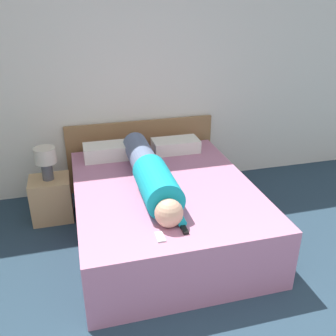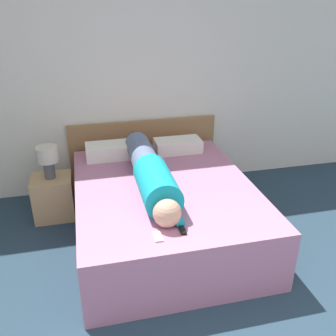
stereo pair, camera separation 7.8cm
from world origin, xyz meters
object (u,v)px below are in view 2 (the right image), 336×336
person_lying (151,174)px  cell_phone (158,237)px  pillow_second (178,146)px  nightstand (53,197)px  table_lamp (48,158)px  bed (164,210)px  tv_remote (182,228)px  pillow_near_headboard (111,151)px

person_lying → cell_phone: size_ratio=12.40×
person_lying → cell_phone: (-0.11, -0.79, -0.14)m
pillow_second → nightstand: bearing=-173.4°
table_lamp → pillow_second: size_ratio=0.66×
table_lamp → pillow_second: (1.44, 0.17, -0.06)m
bed → tv_remote: 0.83m
pillow_second → tv_remote: (-0.38, -1.55, -0.06)m
bed → pillow_second: pillow_second is taller
person_lying → tv_remote: 0.75m
nightstand → tv_remote: bearing=-52.6°
table_lamp → cell_phone: size_ratio=2.71×
pillow_near_headboard → pillow_second: 0.77m
pillow_second → pillow_near_headboard: bearing=180.0°
nightstand → table_lamp: size_ratio=1.35×
tv_remote → table_lamp: bearing=127.4°
bed → person_lying: (-0.13, -0.03, 0.43)m
bed → table_lamp: bearing=150.6°
nightstand → bed: bearing=-29.4°
nightstand → pillow_second: pillow_second is taller
tv_remote → cell_phone: tv_remote is taller
person_lying → pillow_near_headboard: size_ratio=2.87×
table_lamp → tv_remote: 1.75m
tv_remote → cell_phone: bearing=-164.8°
table_lamp → person_lying: bearing=-34.0°
bed → pillow_near_headboard: 0.97m
table_lamp → pillow_near_headboard: size_ratio=0.63×
nightstand → pillow_near_headboard: pillow_near_headboard is taller
bed → table_lamp: table_lamp is taller
pillow_near_headboard → tv_remote: pillow_near_headboard is taller
cell_phone → person_lying: bearing=82.3°
nightstand → person_lying: bearing=-34.0°
tv_remote → nightstand: bearing=127.4°
bed → pillow_second: bearing=66.5°
table_lamp → cell_phone: bearing=-59.2°
table_lamp → cell_phone: 1.68m
cell_phone → nightstand: bearing=120.8°
pillow_near_headboard → pillow_second: pillow_near_headboard is taller
person_lying → cell_phone: bearing=-97.7°
pillow_near_headboard → tv_remote: size_ratio=3.74×
bed → cell_phone: cell_phone is taller
tv_remote → cell_phone: size_ratio=1.15×
person_lying → table_lamp: bearing=146.0°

